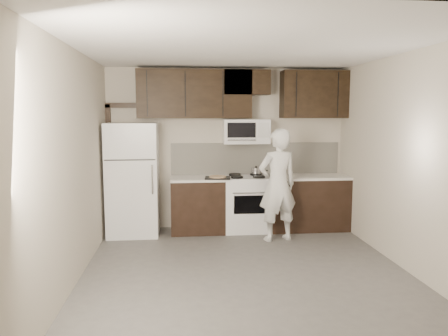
{
  "coord_description": "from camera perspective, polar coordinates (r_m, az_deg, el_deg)",
  "views": [
    {
      "loc": [
        -0.78,
        -5.13,
        1.95
      ],
      "look_at": [
        -0.18,
        0.9,
        1.19
      ],
      "focal_mm": 35.0,
      "sensor_mm": 36.0,
      "label": 1
    }
  ],
  "objects": [
    {
      "name": "floor",
      "position": [
        5.55,
        2.86,
        -13.45
      ],
      "size": [
        4.5,
        4.5,
        0.0
      ],
      "primitive_type": "plane",
      "color": "#514E4C",
      "rests_on": "ground"
    },
    {
      "name": "back_wall",
      "position": [
        7.45,
        0.36,
        2.54
      ],
      "size": [
        4.0,
        0.0,
        4.0
      ],
      "primitive_type": "plane",
      "rotation": [
        1.57,
        0.0,
        0.0
      ],
      "color": "beige",
      "rests_on": "ground"
    },
    {
      "name": "ceiling",
      "position": [
        5.24,
        3.05,
        15.36
      ],
      "size": [
        4.5,
        4.5,
        0.0
      ],
      "primitive_type": "plane",
      "rotation": [
        3.14,
        0.0,
        0.0
      ],
      "color": "white",
      "rests_on": "back_wall"
    },
    {
      "name": "counter_run",
      "position": [
        7.36,
        5.3,
        -4.59
      ],
      "size": [
        2.95,
        0.64,
        0.91
      ],
      "color": "black",
      "rests_on": "floor"
    },
    {
      "name": "stove",
      "position": [
        7.31,
        2.96,
        -4.61
      ],
      "size": [
        0.76,
        0.66,
        0.94
      ],
      "color": "white",
      "rests_on": "floor"
    },
    {
      "name": "backsplash",
      "position": [
        7.52,
        4.16,
        1.26
      ],
      "size": [
        2.9,
        0.02,
        0.54
      ],
      "primitive_type": "cube",
      "color": "beige",
      "rests_on": "counter_run"
    },
    {
      "name": "upper_cabinets",
      "position": [
        7.28,
        2.17,
        9.77
      ],
      "size": [
        3.48,
        0.35,
        0.78
      ],
      "color": "black",
      "rests_on": "back_wall"
    },
    {
      "name": "microwave",
      "position": [
        7.28,
        2.88,
        4.79
      ],
      "size": [
        0.76,
        0.42,
        0.4
      ],
      "color": "white",
      "rests_on": "upper_cabinets"
    },
    {
      "name": "refrigerator",
      "position": [
        7.14,
        -11.79,
        -1.45
      ],
      "size": [
        0.8,
        0.76,
        1.8
      ],
      "color": "white",
      "rests_on": "floor"
    },
    {
      "name": "door_trim",
      "position": [
        7.46,
        -14.43,
        1.54
      ],
      "size": [
        0.5,
        0.08,
        2.12
      ],
      "color": "black",
      "rests_on": "floor"
    },
    {
      "name": "saucepan",
      "position": [
        7.4,
        4.21,
        -0.44
      ],
      "size": [
        0.28,
        0.17,
        0.16
      ],
      "color": "silver",
      "rests_on": "stove"
    },
    {
      "name": "baking_tray",
      "position": [
        7.0,
        -0.84,
        -1.3
      ],
      "size": [
        0.43,
        0.34,
        0.02
      ],
      "primitive_type": "cube",
      "rotation": [
        0.0,
        0.0,
        -0.1
      ],
      "color": "black",
      "rests_on": "counter_run"
    },
    {
      "name": "pizza",
      "position": [
        6.99,
        -0.84,
        -1.14
      ],
      "size": [
        0.3,
        0.3,
        0.02
      ],
      "primitive_type": "cylinder",
      "rotation": [
        0.0,
        0.0,
        -0.1
      ],
      "color": "tan",
      "rests_on": "baking_tray"
    },
    {
      "name": "person",
      "position": [
        6.71,
        7.02,
        -2.23
      ],
      "size": [
        0.71,
        0.56,
        1.72
      ],
      "primitive_type": "imported",
      "rotation": [
        0.0,
        0.0,
        3.4
      ],
      "color": "white",
      "rests_on": "floor"
    }
  ]
}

